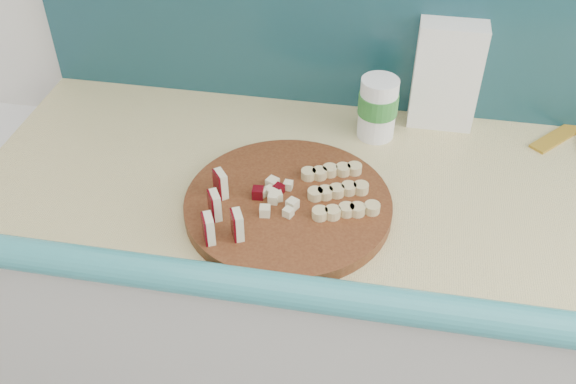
{
  "coord_description": "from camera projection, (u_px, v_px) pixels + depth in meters",
  "views": [
    {
      "loc": [
        -0.21,
        0.51,
        1.71
      ],
      "look_at": [
        -0.37,
        1.4,
        0.95
      ],
      "focal_mm": 40.0,
      "sensor_mm": 36.0,
      "label": 1
    }
  ],
  "objects": [
    {
      "name": "cutting_board",
      "position": [
        288.0,
        205.0,
        1.19
      ],
      "size": [
        0.5,
        0.5,
        0.02
      ],
      "primitive_type": "cylinder",
      "rotation": [
        0.0,
        0.0,
        0.37
      ],
      "color": "#451E0E",
      "rests_on": "kitchen_counter"
    },
    {
      "name": "flour_bag",
      "position": [
        446.0,
        72.0,
        1.36
      ],
      "size": [
        0.14,
        0.1,
        0.24
      ],
      "primitive_type": "cube",
      "rotation": [
        0.0,
        0.0,
        -0.0
      ],
      "color": "white",
      "rests_on": "kitchen_counter"
    },
    {
      "name": "banana_slices",
      "position": [
        338.0,
        191.0,
        1.19
      ],
      "size": [
        0.16,
        0.17,
        0.02
      ],
      "color": "#D1BC80",
      "rests_on": "cutting_board"
    },
    {
      "name": "canister",
      "position": [
        378.0,
        107.0,
        1.34
      ],
      "size": [
        0.08,
        0.08,
        0.14
      ],
      "rotation": [
        0.0,
        0.0,
        0.28
      ],
      "color": "white",
      "rests_on": "kitchen_counter"
    },
    {
      "name": "backsplash",
      "position": [
        555.0,
        15.0,
        1.27
      ],
      "size": [
        2.2,
        0.02,
        0.5
      ],
      "primitive_type": "cube",
      "color": "teal",
      "rests_on": "kitchen_counter"
    },
    {
      "name": "apple_chunks",
      "position": [
        275.0,
        198.0,
        1.18
      ],
      "size": [
        0.06,
        0.07,
        0.02
      ],
      "color": "beige",
      "rests_on": "cutting_board"
    },
    {
      "name": "kitchen_counter",
      "position": [
        491.0,
        349.0,
        1.51
      ],
      "size": [
        2.2,
        0.63,
        0.91
      ],
      "color": "silver",
      "rests_on": "ground"
    },
    {
      "name": "apple_wedges",
      "position": [
        220.0,
        210.0,
        1.13
      ],
      "size": [
        0.08,
        0.16,
        0.05
      ],
      "color": "beige",
      "rests_on": "cutting_board"
    }
  ]
}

